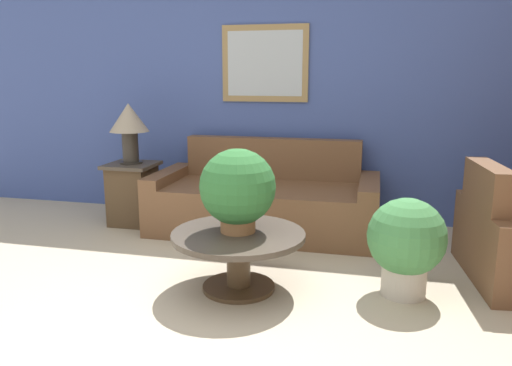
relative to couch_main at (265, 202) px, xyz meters
name	(u,v)px	position (x,y,z in m)	size (l,w,h in m)	color
ground_plane	(174,348)	(-0.02, -2.23, -0.28)	(20.00, 20.00, 0.00)	#BCAD93
wall_back	(275,93)	(-0.03, 0.57, 1.02)	(7.55, 0.09, 2.60)	#42569E
couch_main	(265,202)	(0.00, 0.00, 0.00)	(2.15, 0.96, 0.87)	brown
coffee_table	(238,248)	(0.12, -1.39, 0.02)	(0.94, 0.94, 0.42)	#4C3823
side_table	(133,193)	(-1.36, -0.09, 0.04)	(0.47, 0.47, 0.63)	#4C3823
table_lamp	(129,123)	(-1.36, -0.09, 0.75)	(0.39, 0.39, 0.60)	#2D2823
potted_plant_on_table	(238,189)	(0.11, -1.36, 0.45)	(0.53, 0.53, 0.59)	#9E6B42
potted_plant_floor	(406,242)	(1.26, -1.21, 0.10)	(0.53, 0.53, 0.69)	beige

